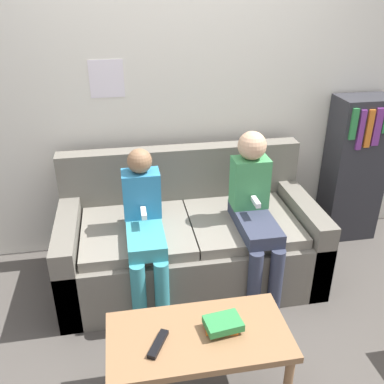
# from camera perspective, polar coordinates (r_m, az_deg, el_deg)

# --- Properties ---
(ground_plane) EXTENTS (10.00, 10.00, 0.00)m
(ground_plane) POSITION_cam_1_polar(r_m,az_deg,el_deg) (2.83, 1.54, -17.52)
(ground_plane) COLOR #4C4742
(wall_back) EXTENTS (8.00, 0.06, 2.60)m
(wall_back) POSITION_cam_1_polar(r_m,az_deg,el_deg) (3.17, -2.17, 14.37)
(wall_back) COLOR silver
(wall_back) RESTS_ON ground_plane
(couch) EXTENTS (1.77, 0.87, 0.88)m
(couch) POSITION_cam_1_polar(r_m,az_deg,el_deg) (3.08, -0.46, -6.48)
(couch) COLOR #6B665B
(couch) RESTS_ON ground_plane
(coffee_table) EXTENTS (0.88, 0.45, 0.45)m
(coffee_table) POSITION_cam_1_polar(r_m,az_deg,el_deg) (2.20, 0.90, -19.48)
(coffee_table) COLOR #8E6642
(coffee_table) RESTS_ON ground_plane
(person_left) EXTENTS (0.24, 0.59, 1.04)m
(person_left) POSITION_cam_1_polar(r_m,az_deg,el_deg) (2.71, -6.37, -4.44)
(person_left) COLOR teal
(person_left) RESTS_ON ground_plane
(person_right) EXTENTS (0.24, 0.59, 1.11)m
(person_right) POSITION_cam_1_polar(r_m,az_deg,el_deg) (2.82, 8.33, -2.08)
(person_right) COLOR #33384C
(person_right) RESTS_ON ground_plane
(tv_remote) EXTENTS (0.12, 0.17, 0.02)m
(tv_remote) POSITION_cam_1_polar(r_m,az_deg,el_deg) (2.10, -4.53, -19.54)
(tv_remote) COLOR black
(tv_remote) RESTS_ON coffee_table
(book_stack) EXTENTS (0.19, 0.15, 0.06)m
(book_stack) POSITION_cam_1_polar(r_m,az_deg,el_deg) (2.16, 4.11, -17.17)
(book_stack) COLOR orange
(book_stack) RESTS_ON coffee_table
(bookshelf) EXTENTS (0.43, 0.30, 1.18)m
(bookshelf) POSITION_cam_1_polar(r_m,az_deg,el_deg) (3.68, 20.79, 2.86)
(bookshelf) COLOR #2D2D33
(bookshelf) RESTS_ON ground_plane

